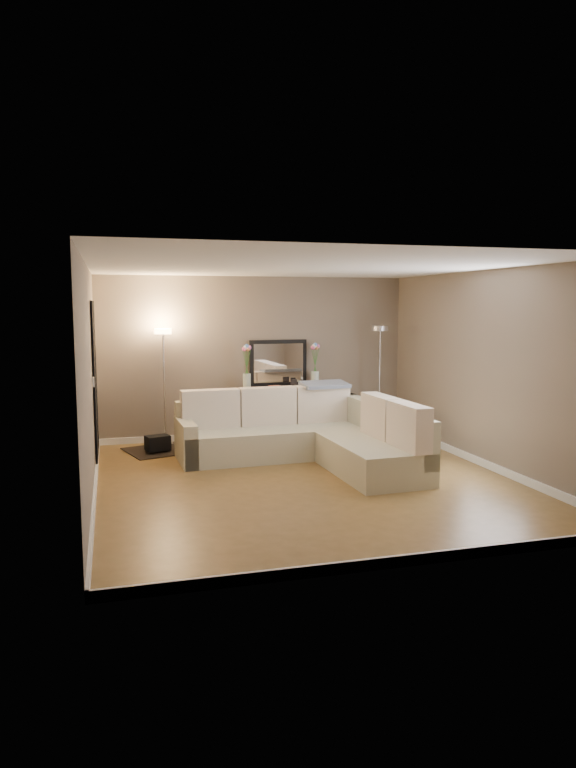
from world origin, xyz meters
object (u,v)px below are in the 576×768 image
object	(u,v)px
floor_lamp_lit	(164,363)
sectional_sofa	(309,436)
console_table	(277,409)
floor_lamp_unlit	(380,359)

from	to	relation	value
floor_lamp_lit	sectional_sofa	bearing A→B (deg)	-40.86
console_table	floor_lamp_lit	size ratio (longest dim) A/B	0.77
sectional_sofa	console_table	world-z (taller)	sectional_sofa
sectional_sofa	console_table	size ratio (longest dim) A/B	2.06
floor_lamp_lit	floor_lamp_unlit	size ratio (longest dim) A/B	0.99
sectional_sofa	floor_lamp_unlit	distance (m)	2.27
sectional_sofa	floor_lamp_unlit	size ratio (longest dim) A/B	1.56
floor_lamp_unlit	floor_lamp_lit	bearing A→B (deg)	175.42
floor_lamp_lit	floor_lamp_unlit	world-z (taller)	floor_lamp_unlit
console_table	floor_lamp_unlit	world-z (taller)	floor_lamp_unlit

